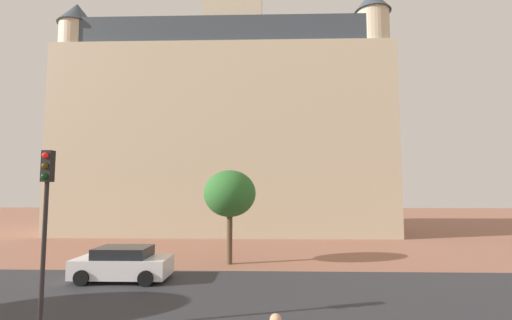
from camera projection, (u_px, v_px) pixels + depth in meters
name	position (u px, v px, depth m)	size (l,w,h in m)	color
ground_plane	(250.00, 282.00, 14.74)	(120.00, 120.00, 0.00)	#93604C
street_asphalt_strip	(249.00, 291.00, 13.52)	(120.00, 6.56, 0.00)	#2D2D33
landmark_building	(227.00, 124.00, 33.46)	(29.72, 10.19, 31.95)	beige
car_white	(123.00, 264.00, 15.17)	(4.05, 2.06, 1.44)	silver
traffic_light_pole	(46.00, 205.00, 9.78)	(0.28, 0.34, 5.07)	black
tree_curb_far	(230.00, 194.00, 18.73)	(2.81, 2.81, 5.01)	brown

